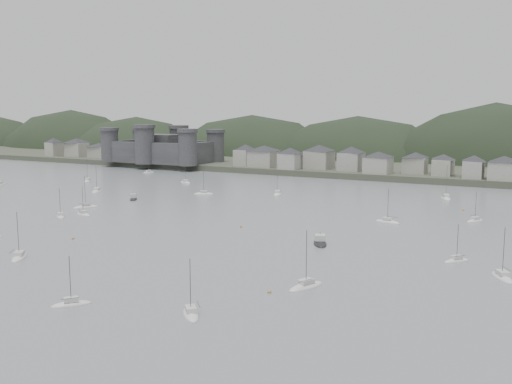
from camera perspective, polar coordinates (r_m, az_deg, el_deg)
The scene contains 10 objects.
ground at distance 124.70m, azimuth -16.91°, elevation -6.95°, with size 900.00×900.00×0.00m, color slate.
far_shore_land at distance 389.75m, azimuth 15.75°, elevation 3.30°, with size 900.00×250.00×3.00m, color #383D2D.
forested_ridge at distance 365.07m, azimuth 15.50°, elevation 0.99°, with size 851.55×103.94×102.57m.
castle at distance 335.67m, azimuth -9.45°, elevation 4.40°, with size 66.00×43.00×20.00m.
waterfront_town at distance 270.52m, azimuth 20.90°, elevation 2.64°, with size 451.48×28.46×12.92m.
sailboat_lead at distance 219.70m, azimuth 18.64°, elevation -0.60°, with size 6.26×10.07×13.11m.
moored_fleet at distance 177.11m, azimuth -4.73°, elevation -2.19°, with size 267.42×176.82×13.36m.
motor_launch_near at distance 137.47m, azimuth 6.49°, elevation -5.15°, with size 6.58×8.97×4.02m.
motor_launch_far at distance 210.69m, azimuth -12.29°, elevation -0.68°, with size 5.97×7.22×3.69m.
mooring_buoys at distance 147.80m, azimuth -0.21°, elevation -4.22°, with size 170.45×106.23×0.70m.
Camera 1 is at (86.86, -83.76, 31.43)m, focal length 39.56 mm.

